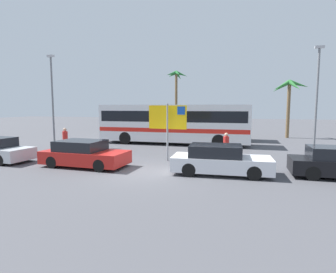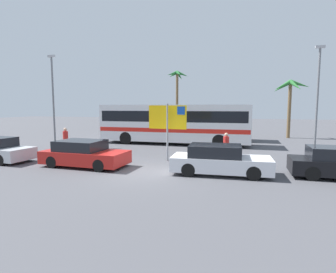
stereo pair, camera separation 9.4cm
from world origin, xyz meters
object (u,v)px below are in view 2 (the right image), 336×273
object	(u,v)px
car_red	(84,154)
pedestrian_by_bus	(66,139)
car_white	(219,160)
ferry_sign	(168,119)
bus_rear_coach	(184,120)
bus_front_coach	(174,122)
pedestrian_crossing_lot	(226,145)

from	to	relation	value
car_red	pedestrian_by_bus	world-z (taller)	pedestrian_by_bus
car_white	pedestrian_by_bus	size ratio (longest dim) A/B	2.65
ferry_sign	car_red	distance (m)	4.81
car_red	car_white	xyz separation A→B (m)	(6.78, 0.19, -0.00)
car_white	pedestrian_by_bus	xyz separation A→B (m)	(-10.00, 2.76, 0.36)
bus_rear_coach	ferry_sign	distance (m)	10.76
bus_front_coach	ferry_sign	xyz separation A→B (m)	(1.43, -6.93, 0.54)
pedestrian_crossing_lot	ferry_sign	bearing A→B (deg)	-9.08
bus_front_coach	bus_rear_coach	size ratio (longest dim) A/B	1.00
ferry_sign	pedestrian_by_bus	bearing A→B (deg)	-179.05
bus_front_coach	pedestrian_by_bus	distance (m)	8.55
pedestrian_crossing_lot	pedestrian_by_bus	xyz separation A→B (m)	(-10.09, -0.31, 0.06)
car_red	bus_rear_coach	bearing A→B (deg)	82.50
car_red	pedestrian_by_bus	size ratio (longest dim) A/B	2.60
car_red	car_white	world-z (taller)	same
car_red	pedestrian_by_bus	xyz separation A→B (m)	(-3.22, 2.95, 0.35)
ferry_sign	car_white	distance (m)	4.16
bus_rear_coach	ferry_sign	size ratio (longest dim) A/B	3.75
car_white	pedestrian_crossing_lot	world-z (taller)	pedestrian_crossing_lot
ferry_sign	car_red	xyz separation A→B (m)	(-3.75, -2.48, -1.69)
bus_rear_coach	car_white	distance (m)	13.75
pedestrian_by_bus	bus_rear_coach	bearing A→B (deg)	40.98
bus_rear_coach	bus_front_coach	bearing A→B (deg)	-89.42
ferry_sign	pedestrian_crossing_lot	size ratio (longest dim) A/B	2.01
ferry_sign	pedestrian_by_bus	xyz separation A→B (m)	(-6.97, 0.47, -1.33)
pedestrian_crossing_lot	pedestrian_by_bus	size ratio (longest dim) A/B	0.95
bus_rear_coach	ferry_sign	world-z (taller)	ferry_sign
pedestrian_crossing_lot	pedestrian_by_bus	distance (m)	10.09
car_white	bus_front_coach	bearing A→B (deg)	112.98
pedestrian_by_bus	car_red	bearing A→B (deg)	-63.11
ferry_sign	pedestrian_by_bus	size ratio (longest dim) A/B	1.90
pedestrian_by_bus	bus_front_coach	bearing A→B (deg)	28.79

